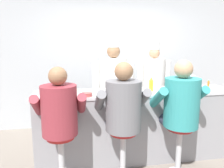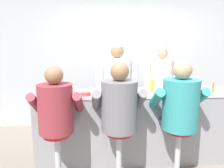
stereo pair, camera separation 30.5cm
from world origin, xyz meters
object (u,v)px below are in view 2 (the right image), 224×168
(coffee_mug_tan, at_px, (72,90))
(diner_seated_maroon, at_px, (56,111))
(diner_seated_teal, at_px, (179,107))
(water_pitcher_clear, at_px, (194,84))
(cereal_bowl, at_px, (85,94))
(ketchup_bottle_red, at_px, (170,84))
(cook_in_whites_near, at_px, (117,86))
(mustard_bottle_yellow, at_px, (152,85))
(breakfast_plate, at_px, (50,94))
(diner_seated_grey, at_px, (119,108))
(cook_in_whites_far, at_px, (161,82))
(hot_sauce_bottle_orange, at_px, (213,88))

(coffee_mug_tan, distance_m, diner_seated_maroon, 0.52)
(diner_seated_teal, bearing_deg, coffee_mug_tan, 161.01)
(water_pitcher_clear, relative_size, cereal_bowl, 1.54)
(ketchup_bottle_red, relative_size, cook_in_whites_near, 0.13)
(mustard_bottle_yellow, bearing_deg, diner_seated_maroon, -160.28)
(ketchup_bottle_red, height_order, breakfast_plate, ketchup_bottle_red)
(diner_seated_grey, relative_size, cook_in_whites_near, 0.82)
(diner_seated_maroon, bearing_deg, ketchup_bottle_red, 16.49)
(diner_seated_maroon, distance_m, cook_in_whites_far, 2.41)
(water_pitcher_clear, bearing_deg, cook_in_whites_far, 95.52)
(hot_sauce_bottle_orange, distance_m, diner_seated_maroon, 2.15)
(water_pitcher_clear, relative_size, diner_seated_grey, 0.14)
(diner_seated_maroon, distance_m, diner_seated_grey, 0.75)
(water_pitcher_clear, distance_m, breakfast_plate, 2.02)
(diner_seated_grey, distance_m, diner_seated_teal, 0.75)
(coffee_mug_tan, relative_size, diner_seated_teal, 0.08)
(hot_sauce_bottle_orange, xyz_separation_m, cereal_bowl, (-1.78, -0.06, -0.05))
(water_pitcher_clear, distance_m, cereal_bowl, 1.55)
(diner_seated_teal, bearing_deg, cereal_bowl, 166.03)
(coffee_mug_tan, bearing_deg, diner_seated_grey, -37.60)
(ketchup_bottle_red, relative_size, diner_seated_maroon, 0.16)
(breakfast_plate, xyz_separation_m, diner_seated_teal, (1.63, -0.36, -0.10))
(mustard_bottle_yellow, relative_size, water_pitcher_clear, 0.95)
(cereal_bowl, distance_m, diner_seated_teal, 1.20)
(coffee_mug_tan, height_order, diner_seated_maroon, diner_seated_maroon)
(mustard_bottle_yellow, relative_size, cereal_bowl, 1.45)
(ketchup_bottle_red, height_order, cook_in_whites_near, cook_in_whites_near)
(hot_sauce_bottle_orange, xyz_separation_m, water_pitcher_clear, (-0.23, 0.09, 0.04))
(breakfast_plate, relative_size, diner_seated_grey, 0.15)
(hot_sauce_bottle_orange, bearing_deg, mustard_bottle_yellow, 172.88)
(mustard_bottle_yellow, relative_size, coffee_mug_tan, 1.65)
(diner_seated_grey, bearing_deg, coffee_mug_tan, 142.40)
(mustard_bottle_yellow, height_order, hot_sauce_bottle_orange, mustard_bottle_yellow)
(hot_sauce_bottle_orange, height_order, breakfast_plate, hot_sauce_bottle_orange)
(diner_seated_maroon, xyz_separation_m, cook_in_whites_far, (1.76, 1.65, 0.05))
(diner_seated_grey, distance_m, cook_in_whites_near, 1.07)
(hot_sauce_bottle_orange, height_order, diner_seated_grey, diner_seated_grey)
(ketchup_bottle_red, xyz_separation_m, coffee_mug_tan, (-1.39, 0.02, -0.07))
(mustard_bottle_yellow, distance_m, cereal_bowl, 0.95)
(breakfast_plate, xyz_separation_m, cereal_bowl, (0.47, -0.07, 0.01))
(cereal_bowl, relative_size, cook_in_whites_near, 0.08)
(diner_seated_teal, relative_size, cook_in_whites_near, 0.83)
(ketchup_bottle_red, distance_m, diner_seated_teal, 0.50)
(cereal_bowl, xyz_separation_m, cook_in_whites_far, (1.43, 1.35, -0.09))
(diner_seated_teal, bearing_deg, ketchup_bottle_red, 85.57)
(diner_seated_maroon, bearing_deg, water_pitcher_clear, 13.32)
(hot_sauce_bottle_orange, xyz_separation_m, cook_in_whites_far, (-0.35, 1.30, -0.14))
(coffee_mug_tan, bearing_deg, cereal_bowl, -42.66)
(ketchup_bottle_red, xyz_separation_m, breakfast_plate, (-1.67, -0.09, -0.10))
(coffee_mug_tan, height_order, diner_seated_grey, diner_seated_grey)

